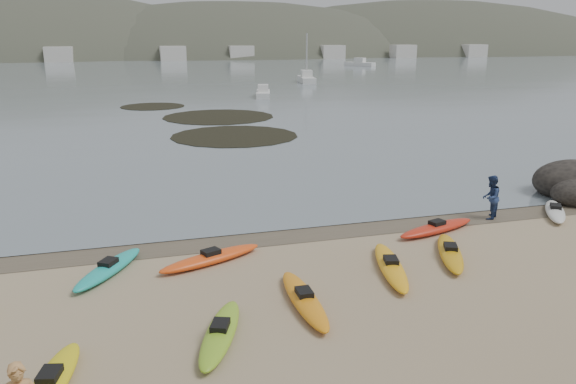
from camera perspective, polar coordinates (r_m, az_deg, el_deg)
name	(u,v)px	position (r m, az deg, el deg)	size (l,w,h in m)	color
ground	(288,230)	(21.07, 0.00, -3.93)	(600.00, 600.00, 0.00)	tan
wet_sand	(290,233)	(20.79, 0.23, -4.19)	(60.00, 60.00, 0.00)	brown
water	(133,48)	(319.20, -15.50, 13.88)	(1200.00, 1200.00, 0.00)	slate
kayaks	(302,272)	(17.08, 1.45, -8.16)	(23.00, 9.95, 0.34)	orange
person_east	(491,197)	(23.55, 19.90, -0.52)	(0.86, 0.67, 1.77)	navy
kelp_mats	(209,121)	(48.40, -8.04, 7.17)	(13.33, 26.99, 0.04)	black
moored_boats	(159,77)	(94.58, -12.96, 11.33)	(91.22, 65.34, 1.14)	silver
far_hills	(247,97)	(218.92, -4.17, 9.63)	(550.00, 135.00, 80.00)	#384235
far_town	(165,53)	(164.55, -12.36, 13.58)	(199.00, 5.00, 4.00)	beige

